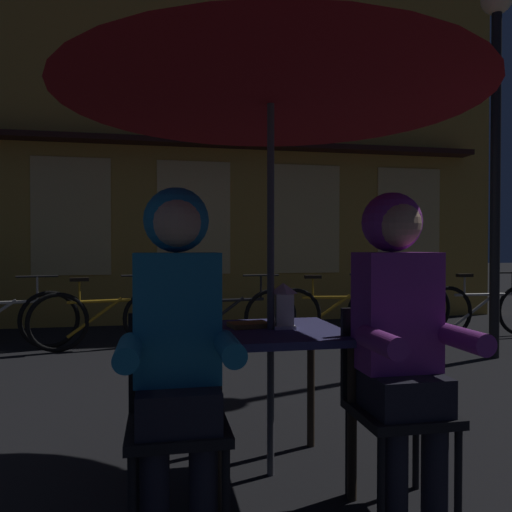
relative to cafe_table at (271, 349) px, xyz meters
name	(u,v)px	position (x,y,z in m)	size (l,w,h in m)	color
ground_plane	(271,475)	(0.00, 0.00, -0.64)	(60.00, 60.00, 0.00)	black
cafe_table	(271,349)	(0.00, 0.00, 0.00)	(0.72, 0.72, 0.74)	navy
patio_umbrella	(271,66)	(0.00, 0.00, 1.42)	(2.10, 2.10, 2.31)	#4C4C51
lantern	(283,304)	(0.07, 0.02, 0.22)	(0.11, 0.11, 0.23)	white
chair_left	(177,408)	(-0.48, -0.37, -0.15)	(0.40, 0.40, 0.87)	black
chair_right	(393,394)	(0.48, -0.37, -0.15)	(0.40, 0.40, 0.87)	black
person_left_hooded	(177,324)	(-0.48, -0.43, 0.21)	(0.45, 0.56, 1.40)	black
person_right_hooded	(399,317)	(0.48, -0.43, 0.21)	(0.45, 0.56, 1.40)	black
shopfront_building	(193,124)	(-0.02, 5.40, 2.45)	(10.00, 0.93, 6.20)	gold
street_lamp	(496,96)	(2.89, 2.15, 2.08)	(0.32, 0.32, 3.88)	black
bicycle_second	(106,318)	(-1.14, 3.40, -0.29)	(1.66, 0.38, 0.84)	black
bicycle_third	(229,317)	(0.24, 3.21, -0.29)	(1.67, 0.27, 0.84)	black
bicycle_fourth	(336,313)	(1.56, 3.28, -0.29)	(1.67, 0.27, 0.84)	black
bicycle_fifth	(401,310)	(2.53, 3.48, -0.29)	(1.65, 0.43, 0.84)	black
bicycle_furthest	(485,310)	(3.57, 3.24, -0.29)	(1.68, 0.12, 0.84)	black
book	(249,325)	(-0.09, 0.08, 0.11)	(0.20, 0.14, 0.02)	olive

